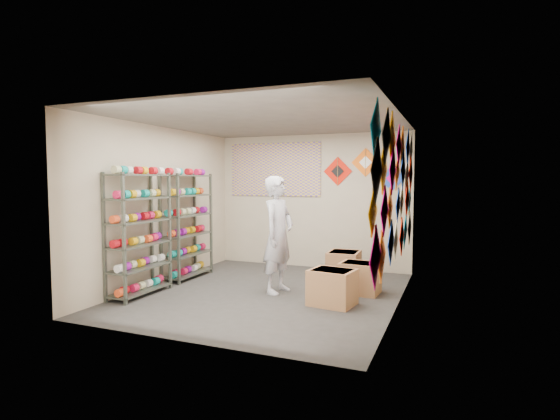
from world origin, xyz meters
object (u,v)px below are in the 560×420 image
at_px(shelf_rack_front, 139,234).
at_px(carton_c, 344,266).
at_px(carton_a, 332,287).
at_px(carton_b, 360,278).
at_px(shopkeeper, 278,235).
at_px(shelf_rack_back, 187,226).

height_order(shelf_rack_front, carton_c, shelf_rack_front).
xyz_separation_m(carton_a, carton_b, (0.23, 0.79, -0.01)).
distance_m(shelf_rack_front, carton_c, 3.53).
bearing_deg(carton_c, carton_b, -61.69).
bearing_deg(shelf_rack_front, carton_b, 23.93).
relative_size(shopkeeper, carton_c, 3.13).
relative_size(shelf_rack_front, shelf_rack_back, 1.00).
height_order(shelf_rack_front, shopkeeper, shelf_rack_front).
relative_size(shelf_rack_front, carton_b, 3.20).
xyz_separation_m(shopkeeper, carton_a, (0.98, -0.36, -0.67)).
bearing_deg(shelf_rack_front, carton_c, 38.81).
relative_size(carton_a, carton_c, 1.03).
xyz_separation_m(shopkeeper, carton_b, (1.22, 0.43, -0.68)).
distance_m(shelf_rack_back, carton_a, 3.07).
height_order(shelf_rack_front, carton_b, shelf_rack_front).
bearing_deg(shopkeeper, shelf_rack_back, 88.17).
relative_size(shelf_rack_front, carton_a, 3.11).
bearing_deg(carton_b, carton_a, -102.45).
distance_m(shelf_rack_back, shopkeeper, 1.95).
relative_size(shelf_rack_back, carton_b, 3.20).
xyz_separation_m(shelf_rack_back, shopkeeper, (1.92, -0.34, -0.03)).
distance_m(shelf_rack_back, carton_c, 2.91).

